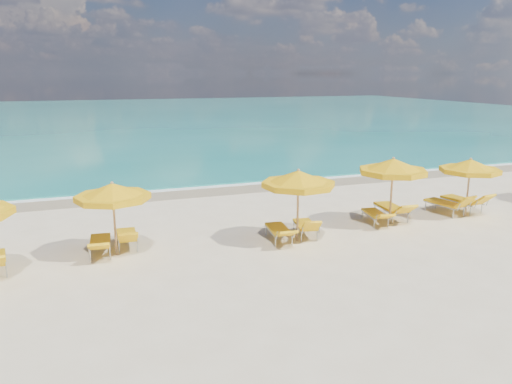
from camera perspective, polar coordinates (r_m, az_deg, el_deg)
name	(u,v)px	position (r m, az deg, el deg)	size (l,w,h in m)	color
ground_plane	(272,240)	(15.50, 1.87, -5.53)	(120.00, 120.00, 0.00)	beige
ocean	(125,117)	(62.07, -14.76, 8.30)	(120.00, 80.00, 0.30)	#167E73
wet_sand_band	(211,189)	(22.28, -5.11, 0.30)	(120.00, 2.60, 0.01)	tan
foam_line	(207,186)	(23.04, -5.61, 0.73)	(120.00, 1.20, 0.03)	white
whitecap_near	(70,162)	(31.04, -20.52, 3.22)	(14.00, 0.36, 0.05)	white
whitecap_far	(256,138)	(40.26, -0.05, 6.21)	(18.00, 0.30, 0.05)	white
umbrella_3	(113,192)	(14.36, -16.08, -0.05)	(2.24, 2.24, 2.13)	tan
umbrella_4	(298,180)	(14.99, 4.86, 1.43)	(2.74, 2.74, 2.26)	tan
umbrella_5	(393,167)	(17.30, 15.39, 2.78)	(2.49, 2.49, 2.32)	tan
umbrella_6	(470,166)	(19.24, 23.28, 2.70)	(2.22, 2.22, 2.13)	tan
lounger_3_left	(100,247)	(14.96, -17.35, -6.02)	(0.70, 1.81, 0.69)	#A5A8AD
lounger_3_right	(127,240)	(15.33, -14.51, -5.36)	(0.63, 1.72, 0.76)	#A5A8AD
lounger_4_left	(279,234)	(15.39, 2.66, -4.85)	(0.77, 1.84, 0.67)	#A5A8AD
lounger_4_right	(306,230)	(15.91, 5.68, -4.29)	(0.88, 1.74, 0.78)	#A5A8AD
lounger_5_left	(375,218)	(17.63, 13.49, -2.87)	(0.83, 1.76, 0.62)	#A5A8AD
lounger_5_right	(392,212)	(18.30, 15.24, -2.26)	(0.80, 2.00, 0.82)	#A5A8AD
lounger_6_left	(445,208)	(19.57, 20.83, -1.67)	(0.95, 1.92, 0.90)	#A5A8AD
lounger_6_right	(463,204)	(20.23, 22.54, -1.33)	(0.92, 2.04, 0.89)	#A5A8AD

